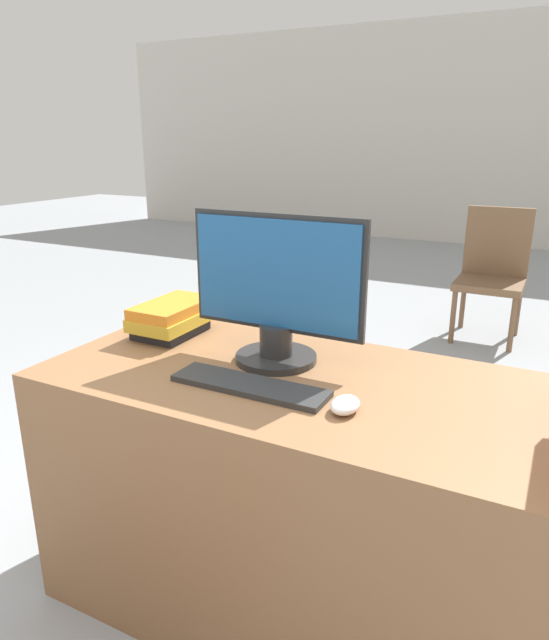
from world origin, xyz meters
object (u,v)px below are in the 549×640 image
mouse (345,405)px  monitor (276,292)px  book_stack (172,318)px  far_chair (493,269)px  keyboard (250,386)px

mouse → monitor: bearing=143.9°
book_stack → far_chair: size_ratio=0.31×
monitor → keyboard: monitor is taller
monitor → far_chair: bearing=84.4°
keyboard → mouse: mouse is taller
keyboard → monitor: bearing=97.6°
mouse → keyboard: bearing=177.8°
keyboard → book_stack: book_stack is taller
book_stack → mouse: bearing=-20.6°
monitor → mouse: (0.29, -0.21, -0.19)m
monitor → keyboard: size_ratio=1.24×
monitor → book_stack: bearing=172.9°
monitor → keyboard: 0.28m
keyboard → mouse: (0.26, -0.01, 0.01)m
book_stack → far_chair: bearing=76.0°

